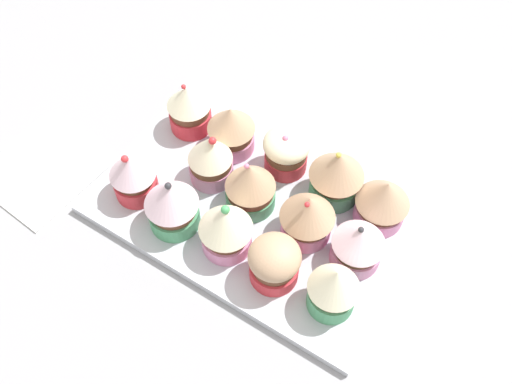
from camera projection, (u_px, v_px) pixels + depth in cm
name	position (u px, v px, depth cm)	size (l,w,h in cm)	color
ground_plane	(256.00, 217.00, 73.58)	(180.00, 180.00, 3.00)	#9E9EA3
baking_tray	(256.00, 208.00, 71.82)	(38.23, 24.66, 1.20)	silver
cupcake_0	(133.00, 174.00, 69.23)	(5.65, 5.65, 7.74)	#D1333D
cupcake_1	(171.00, 203.00, 66.58)	(6.38, 6.38, 8.35)	#4C9E6B
cupcake_2	(223.00, 226.00, 65.12)	(6.25, 6.25, 7.97)	pink
cupcake_3	(274.00, 262.00, 63.44)	(5.89, 5.89, 6.47)	#D1333D
cupcake_4	(334.00, 288.00, 61.00)	(5.66, 5.66, 7.63)	#4C9E6B
cupcake_5	(210.00, 158.00, 70.57)	(5.52, 5.52, 7.87)	pink
cupcake_6	(248.00, 188.00, 68.23)	(6.08, 6.08, 7.62)	#4C9E6B
cupcake_7	(306.00, 218.00, 65.90)	(6.48, 6.48, 7.52)	pink
cupcake_8	(358.00, 245.00, 64.50)	(6.07, 6.07, 6.77)	pink
cupcake_9	(189.00, 107.00, 75.29)	(5.73, 5.73, 7.43)	#D1333D
cupcake_10	(231.00, 128.00, 73.24)	(6.13, 6.13, 7.32)	pink
cupcake_11	(285.00, 150.00, 71.92)	(5.89, 5.89, 6.57)	#D1333D
cupcake_12	(337.00, 174.00, 68.87)	(6.68, 6.68, 8.08)	#4C9E6B
cupcake_13	(383.00, 201.00, 67.34)	(6.40, 6.40, 7.10)	pink
napkin	(42.00, 170.00, 75.41)	(13.03, 13.67, 0.60)	white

